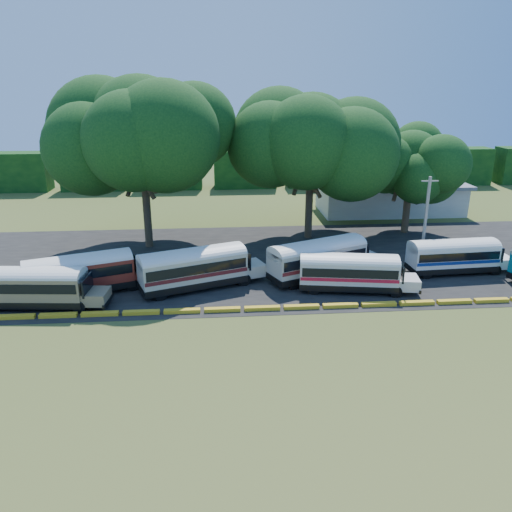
{
  "coord_description": "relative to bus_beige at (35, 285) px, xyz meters",
  "views": [
    {
      "loc": [
        -4.71,
        -33.05,
        16.25
      ],
      "look_at": [
        -1.57,
        6.0,
        2.6
      ],
      "focal_mm": 35.0,
      "sensor_mm": 36.0,
      "label": 1
    }
  ],
  "objects": [
    {
      "name": "bus_white_red",
      "position": [
        24.6,
        1.18,
        -0.03
      ],
      "size": [
        9.91,
        3.92,
        3.17
      ],
      "rotation": [
        0.0,
        0.0,
        -0.16
      ],
      "color": "black",
      "rests_on": "ground"
    },
    {
      "name": "ground",
      "position": [
        18.56,
        -2.93,
        -1.83
      ],
      "size": [
        160.0,
        160.0,
        0.0
      ],
      "primitive_type": "plane",
      "color": "#364F1A",
      "rests_on": "ground"
    },
    {
      "name": "tree_center",
      "position": [
        23.87,
        16.48,
        8.78
      ],
      "size": [
        13.05,
        13.05,
        15.42
      ],
      "color": "#35291A",
      "rests_on": "ground"
    },
    {
      "name": "treeline_backdrop",
      "position": [
        18.56,
        45.07,
        1.17
      ],
      "size": [
        130.0,
        4.0,
        6.0
      ],
      "color": "black",
      "rests_on": "ground"
    },
    {
      "name": "tree_west",
      "position": [
        6.69,
        14.53,
        10.04
      ],
      "size": [
        14.23,
        14.23,
        17.11
      ],
      "color": "#35291A",
      "rests_on": "ground"
    },
    {
      "name": "asphalt_strip",
      "position": [
        19.56,
        9.07,
        -1.82
      ],
      "size": [
        64.0,
        24.0,
        0.02
      ],
      "primitive_type": "cube",
      "color": "black",
      "rests_on": "ground"
    },
    {
      "name": "utility_pole",
      "position": [
        33.5,
        8.23,
        2.33
      ],
      "size": [
        1.6,
        0.3,
        8.09
      ],
      "color": "gray",
      "rests_on": "ground"
    },
    {
      "name": "terminal_building",
      "position": [
        36.56,
        27.07,
        0.2
      ],
      "size": [
        19.0,
        9.0,
        4.0
      ],
      "color": "beige",
      "rests_on": "ground"
    },
    {
      "name": "tree_east",
      "position": [
        35.29,
        17.57,
        6.32
      ],
      "size": [
        8.9,
        8.9,
        11.46
      ],
      "color": "#35291A",
      "rests_on": "ground"
    },
    {
      "name": "bus_white_blue",
      "position": [
        34.9,
        4.46,
        -0.05
      ],
      "size": [
        9.68,
        2.93,
        3.14
      ],
      "rotation": [
        0.0,
        0.0,
        0.06
      ],
      "color": "black",
      "rests_on": "ground"
    },
    {
      "name": "bus_cream_west",
      "position": [
        11.97,
        2.7,
        0.15
      ],
      "size": [
        10.91,
        6.13,
        3.51
      ],
      "rotation": [
        0.0,
        0.0,
        0.35
      ],
      "color": "black",
      "rests_on": "ground"
    },
    {
      "name": "bus_beige",
      "position": [
        0.0,
        0.0,
        0.0
      ],
      "size": [
        9.88,
        3.28,
        3.19
      ],
      "rotation": [
        0.0,
        0.0,
        -0.09
      ],
      "color": "black",
      "rests_on": "ground"
    },
    {
      "name": "curb",
      "position": [
        18.56,
        -1.93,
        -1.68
      ],
      "size": [
        53.7,
        0.45,
        0.3
      ],
      "color": "gold",
      "rests_on": "ground"
    },
    {
      "name": "bus_red",
      "position": [
        2.95,
        2.4,
        0.08
      ],
      "size": [
        10.38,
        5.78,
        3.34
      ],
      "rotation": [
        0.0,
        0.0,
        0.35
      ],
      "color": "black",
      "rests_on": "ground"
    },
    {
      "name": "bus_cream_east",
      "position": [
        22.61,
        4.21,
        0.15
      ],
      "size": [
        10.81,
        6.62,
        3.5
      ],
      "rotation": [
        0.0,
        0.0,
        0.41
      ],
      "color": "black",
      "rests_on": "ground"
    }
  ]
}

